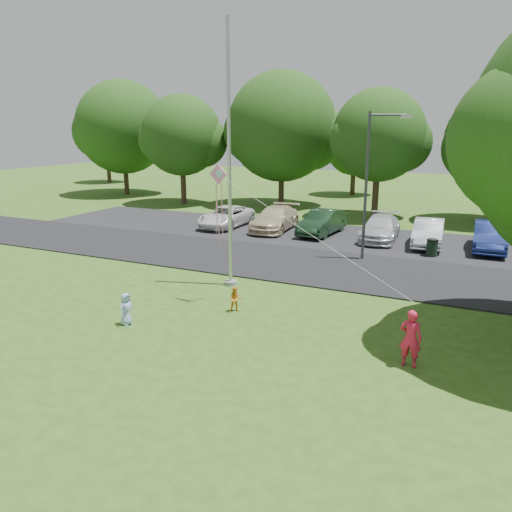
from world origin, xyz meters
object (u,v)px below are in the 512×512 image
at_px(flagpole, 230,181).
at_px(woman, 411,338).
at_px(kite, 222,188).
at_px(child_blue, 126,309).
at_px(street_lamp, 373,173).
at_px(trash_can, 432,248).
at_px(child_yellow, 235,299).

distance_m(flagpole, woman, 9.32).
bearing_deg(kite, child_blue, -117.02).
xyz_separation_m(child_blue, kite, (1.83, 3.12, 3.61)).
height_order(street_lamp, trash_can, street_lamp).
relative_size(flagpole, child_yellow, 11.24).
relative_size(child_yellow, child_blue, 0.84).
bearing_deg(kite, woman, -14.94).
relative_size(child_blue, kite, 0.15).
height_order(flagpole, trash_can, flagpole).
xyz_separation_m(trash_can, child_blue, (-7.89, -13.12, 0.08)).
bearing_deg(child_blue, street_lamp, -17.85).
distance_m(street_lamp, woman, 11.47).
bearing_deg(woman, child_yellow, -10.78).
xyz_separation_m(street_lamp, kite, (-3.38, -8.18, 0.03)).
relative_size(trash_can, kite, 0.12).
xyz_separation_m(trash_can, kite, (-6.07, -10.00, 3.69)).
bearing_deg(kite, trash_can, 62.06).
distance_m(child_blue, kite, 5.11).
bearing_deg(trash_can, woman, -86.48).
xyz_separation_m(woman, child_blue, (-8.65, -0.88, -0.26)).
xyz_separation_m(flagpole, kite, (0.76, -2.00, -0.02)).
height_order(flagpole, child_yellow, flagpole).
bearing_deg(flagpole, kite, -69.27).
xyz_separation_m(street_lamp, trash_can, (2.69, 1.82, -3.67)).
distance_m(flagpole, child_yellow, 4.81).
xyz_separation_m(flagpole, street_lamp, (4.13, 6.18, -0.05)).
bearing_deg(flagpole, trash_can, 49.54).
relative_size(woman, child_yellow, 1.79).
xyz_separation_m(woman, child_yellow, (-6.02, 1.64, -0.35)).
height_order(flagpole, street_lamp, flagpole).
relative_size(flagpole, street_lamp, 1.46).
bearing_deg(street_lamp, child_yellow, -123.36).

